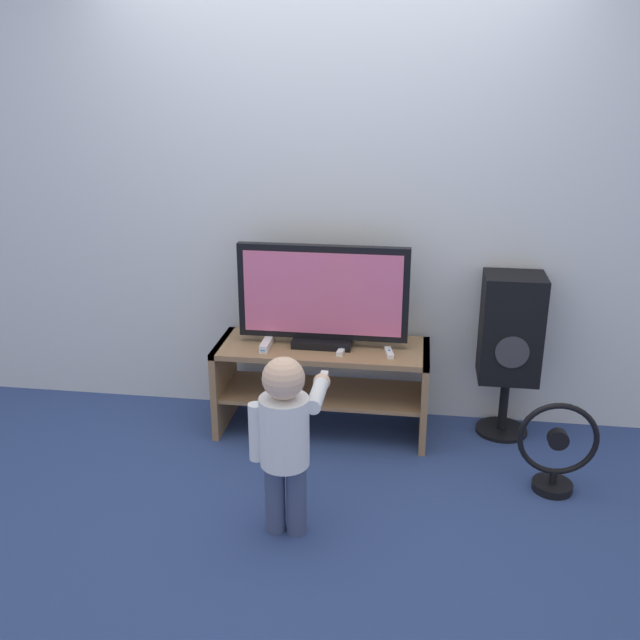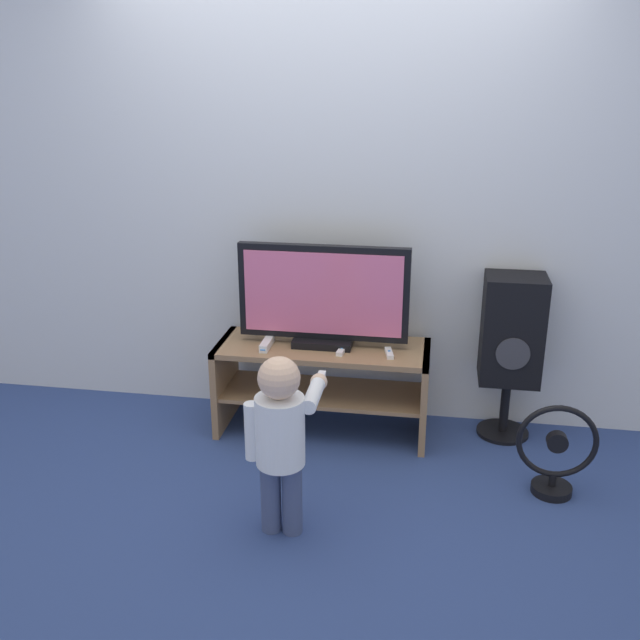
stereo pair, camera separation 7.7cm
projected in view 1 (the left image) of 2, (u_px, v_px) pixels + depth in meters
The scene contains 10 objects.
ground_plane at pixel (317, 449), 3.86m from camera, with size 16.00×16.00×0.00m, color navy.
wall_back at pixel (330, 193), 3.91m from camera, with size 10.00×0.06×2.60m.
tv_stand at pixel (322, 375), 3.95m from camera, with size 1.17×0.44×0.51m.
television at pixel (323, 297), 3.82m from camera, with size 0.92×0.20×0.56m.
game_console at pixel (267, 344), 3.87m from camera, with size 0.04×0.20×0.04m.
remote_primary at pixel (389, 353), 3.77m from camera, with size 0.06×0.13×0.03m.
remote_secondary at pixel (342, 350), 3.81m from camera, with size 0.05×0.13×0.03m.
child at pixel (286, 432), 3.02m from camera, with size 0.32×0.47×0.83m.
speaker_tower at pixel (510, 332), 3.84m from camera, with size 0.32×0.29×0.92m.
floor_fan at pixel (556, 451), 3.42m from camera, with size 0.38×0.19×0.47m.
Camera 1 is at (0.50, -3.36, 1.96)m, focal length 40.00 mm.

